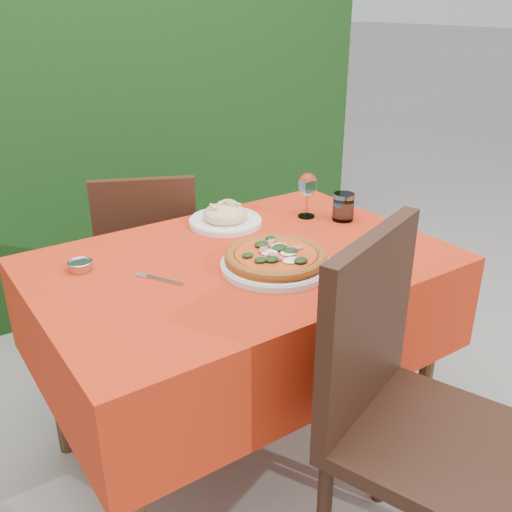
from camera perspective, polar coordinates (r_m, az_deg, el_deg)
ground at (r=2.20m, az=-1.23°, el=-18.25°), size 60.00×60.00×0.00m
hedge at (r=3.09m, az=-17.79°, el=12.61°), size 3.20×0.55×1.78m
dining_table at (r=1.84m, az=-1.40°, el=-4.47°), size 1.26×0.86×0.75m
chair_near at (r=1.52m, az=14.38°, el=-13.76°), size 0.57×0.57×0.99m
chair_far at (r=2.41m, az=-10.65°, el=-0.27°), size 0.52×0.52×0.87m
pizza_plate at (r=1.70m, az=1.99°, el=-0.34°), size 0.39×0.39×0.06m
pasta_plate at (r=2.04m, az=-3.09°, el=3.88°), size 0.26×0.26×0.07m
water_glass at (r=2.09m, az=8.72°, el=4.75°), size 0.08×0.08×0.10m
wine_glass at (r=2.08m, az=5.16°, el=6.99°), size 0.07×0.07×0.17m
fork at (r=1.65m, az=-9.14°, el=-2.40°), size 0.10×0.16×0.00m
steel_ramekin at (r=1.77m, az=-17.14°, el=-0.97°), size 0.07×0.07×0.03m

